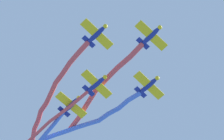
# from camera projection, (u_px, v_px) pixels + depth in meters

# --- Properties ---
(airplane_lead) EXTENTS (5.21, 6.70, 1.69)m
(airplane_lead) POSITION_uv_depth(u_px,v_px,m) (151.00, 36.00, 84.19)
(airplane_lead) COLOR navy
(smoke_trail_lead) EXTENTS (22.51, 7.91, 3.06)m
(smoke_trail_lead) POSITION_uv_depth(u_px,v_px,m) (102.00, 87.00, 89.63)
(smoke_trail_lead) COLOR #DB4C4C
(airplane_left_wing) EXTENTS (5.19, 6.65, 1.69)m
(airplane_left_wing) POSITION_uv_depth(u_px,v_px,m) (149.00, 85.00, 87.79)
(airplane_left_wing) COLOR navy
(smoke_trail_left_wing) EXTENTS (16.84, 14.71, 2.86)m
(smoke_trail_left_wing) POSITION_uv_depth(u_px,v_px,m) (92.00, 120.00, 91.98)
(smoke_trail_left_wing) COLOR #4C75DB
(airplane_right_wing) EXTENTS (5.19, 6.65, 1.69)m
(airplane_right_wing) POSITION_uv_depth(u_px,v_px,m) (97.00, 34.00, 84.39)
(airplane_right_wing) COLOR navy
(smoke_trail_right_wing) EXTENTS (26.19, 5.40, 5.69)m
(smoke_trail_right_wing) POSITION_uv_depth(u_px,v_px,m) (53.00, 94.00, 91.46)
(smoke_trail_right_wing) COLOR #DB4C4C
(airplane_slot) EXTENTS (5.16, 6.59, 1.69)m
(airplane_slot) POSITION_uv_depth(u_px,v_px,m) (97.00, 84.00, 87.90)
(airplane_slot) COLOR navy
(smoke_trail_slot) EXTENTS (18.29, 9.26, 1.34)m
(smoke_trail_slot) POSITION_uv_depth(u_px,v_px,m) (50.00, 123.00, 91.58)
(smoke_trail_slot) COLOR #DB4C4C
(airplane_trail) EXTENTS (5.21, 6.70, 1.69)m
(airplane_trail) POSITION_uv_depth(u_px,v_px,m) (71.00, 105.00, 90.39)
(airplane_trail) COLOR navy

